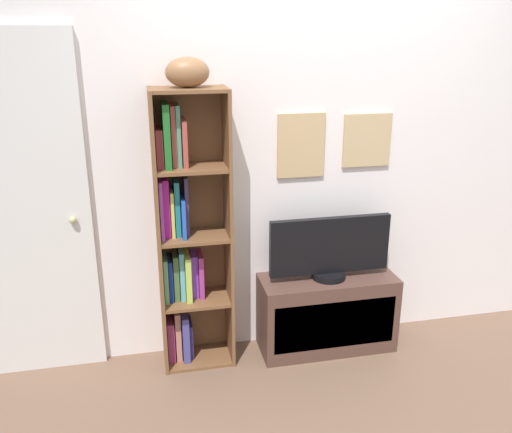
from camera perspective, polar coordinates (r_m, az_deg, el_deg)
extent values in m
cube|color=silver|center=(3.45, 4.85, 5.60)|extent=(4.80, 0.06, 2.46)
cube|color=tan|center=(3.38, 4.77, 7.47)|extent=(0.30, 0.02, 0.40)
cube|color=slate|center=(3.38, 4.79, 7.45)|extent=(0.25, 0.01, 0.35)
cube|color=tan|center=(3.53, 11.62, 7.88)|extent=(0.32, 0.02, 0.34)
cube|color=slate|center=(3.53, 11.65, 7.87)|extent=(0.27, 0.01, 0.29)
cube|color=brown|center=(3.26, -10.24, -2.19)|extent=(0.02, 0.28, 1.73)
cube|color=brown|center=(3.29, -2.94, -1.67)|extent=(0.02, 0.28, 1.73)
cube|color=brown|center=(3.39, -6.80, -1.13)|extent=(0.44, 0.01, 1.73)
cube|color=brown|center=(3.66, -6.05, -14.53)|extent=(0.40, 0.27, 0.02)
cube|color=brown|center=(3.45, -6.30, -8.66)|extent=(0.40, 0.27, 0.02)
cube|color=brown|center=(3.27, -6.56, -2.10)|extent=(0.40, 0.27, 0.02)
cube|color=brown|center=(3.14, -6.85, 5.10)|extent=(0.40, 0.27, 0.02)
cube|color=brown|center=(3.07, -7.18, 13.14)|extent=(0.40, 0.27, 0.02)
cube|color=#8B2B57|center=(3.60, -8.98, -12.47)|extent=(0.04, 0.19, 0.28)
cube|color=tan|center=(3.60, -8.26, -11.97)|extent=(0.04, 0.18, 0.33)
cube|color=#44418B|center=(3.59, -7.49, -12.17)|extent=(0.04, 0.21, 0.31)
cube|color=navy|center=(3.63, -6.94, -12.50)|extent=(0.02, 0.17, 0.24)
cube|color=#63A970|center=(3.40, -9.50, -6.34)|extent=(0.03, 0.18, 0.28)
cube|color=navy|center=(3.41, -9.01, -6.39)|extent=(0.02, 0.17, 0.27)
cube|color=#426535|center=(3.41, -8.45, -6.11)|extent=(0.03, 0.16, 0.29)
cube|color=#5FB3C6|center=(3.41, -7.86, -5.91)|extent=(0.03, 0.17, 0.32)
cube|color=#ACC84F|center=(3.40, -7.23, -6.17)|extent=(0.03, 0.20, 0.29)
cube|color=purple|center=(3.43, -6.55, -6.01)|extent=(0.04, 0.14, 0.28)
cube|color=#9C3181|center=(3.42, -5.90, -6.05)|extent=(0.03, 0.17, 0.28)
cube|color=purple|center=(3.22, -9.98, 0.92)|extent=(0.02, 0.22, 0.36)
cube|color=#AC1E88|center=(3.25, -9.46, 1.08)|extent=(0.04, 0.16, 0.35)
cube|color=#C8C755|center=(3.26, -8.85, 0.45)|extent=(0.02, 0.17, 0.27)
cube|color=teal|center=(3.25, -8.35, 1.01)|extent=(0.03, 0.16, 0.34)
cube|color=blue|center=(3.24, -7.74, 0.06)|extent=(0.02, 0.22, 0.23)
cube|color=#3B2C50|center=(3.25, -7.40, 1.27)|extent=(0.02, 0.17, 0.36)
cube|color=maroon|center=(3.14, -10.19, 7.18)|extent=(0.04, 0.20, 0.22)
cube|color=#1F6325|center=(3.12, -9.45, 8.46)|extent=(0.04, 0.22, 0.36)
cube|color=#AC483E|center=(3.15, -8.74, 8.45)|extent=(0.03, 0.16, 0.35)
cube|color=#4F866E|center=(3.15, -8.23, 8.49)|extent=(0.02, 0.17, 0.35)
cube|color=#A4423A|center=(3.15, -7.61, 7.76)|extent=(0.03, 0.19, 0.27)
ellipsoid|color=brown|center=(3.06, -7.25, 14.85)|extent=(0.25, 0.18, 0.16)
cube|color=#4E332B|center=(3.67, 7.46, -9.99)|extent=(0.89, 0.34, 0.51)
cube|color=#38251F|center=(3.54, 8.35, -11.24)|extent=(0.80, 0.01, 0.33)
cylinder|color=black|center=(3.55, 7.65, -6.10)|extent=(0.22, 0.22, 0.04)
cube|color=black|center=(3.47, 7.80, -3.03)|extent=(0.78, 0.04, 0.37)
cube|color=#31304C|center=(3.45, 7.87, -3.10)|extent=(0.74, 0.01, 0.33)
cube|color=silver|center=(3.40, -24.33, 0.17)|extent=(0.88, 0.04, 2.05)
cube|color=#B8B3B2|center=(3.29, -25.35, 6.87)|extent=(0.56, 0.01, 0.74)
cube|color=#B8B3B2|center=(3.54, -23.39, -6.84)|extent=(0.56, 0.01, 0.74)
sphere|color=tan|center=(3.31, -18.76, -0.34)|extent=(0.04, 0.04, 0.04)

